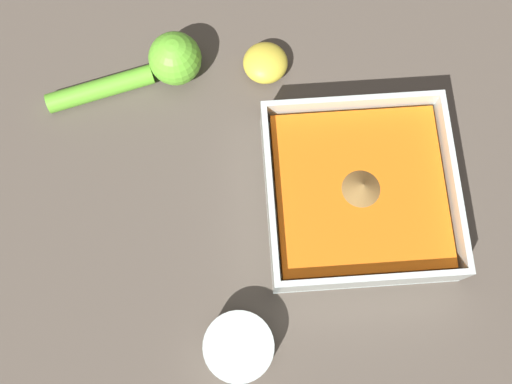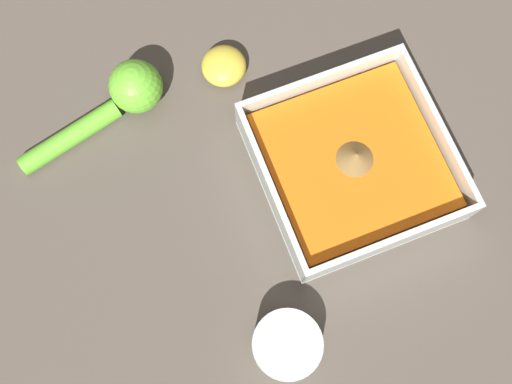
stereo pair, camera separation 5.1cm
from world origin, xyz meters
name	(u,v)px [view 2 (the right image)]	position (x,y,z in m)	size (l,w,h in m)	color
ground_plane	(325,186)	(0.00, 0.00, 0.00)	(4.00, 4.00, 0.00)	brown
square_dish	(352,164)	(-0.01, 0.03, 0.02)	(0.19, 0.19, 0.05)	silver
spice_bowl	(287,345)	(0.14, -0.10, 0.02)	(0.07, 0.07, 0.03)	silver
lemon_squeezer	(121,98)	(-0.17, -0.17, 0.03)	(0.08, 0.17, 0.06)	#6BC633
lemon_half	(224,66)	(-0.17, -0.05, 0.01)	(0.05, 0.05, 0.03)	yellow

